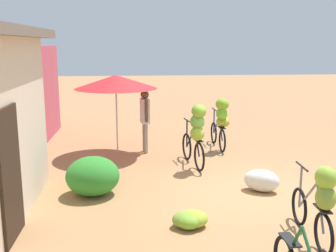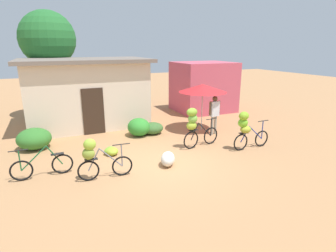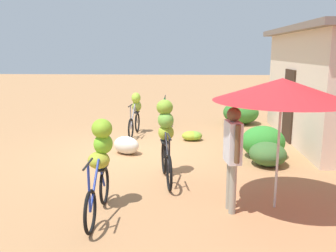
% 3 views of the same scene
% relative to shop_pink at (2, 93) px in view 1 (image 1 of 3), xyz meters
% --- Properties ---
extents(ground_plane, '(60.00, 60.00, 0.00)m').
position_rel_shop_pink_xyz_m(ground_plane, '(-5.18, -6.18, -1.41)').
color(ground_plane, '#AE7B4F').
extents(shop_pink, '(3.20, 2.80, 2.82)m').
position_rel_shop_pink_xyz_m(shop_pink, '(0.00, 0.00, 0.00)').
color(shop_pink, '#C74E62').
rests_on(shop_pink, ground).
extents(hedge_bush_front_right, '(0.95, 1.03, 0.76)m').
position_rel_shop_pink_xyz_m(hedge_bush_front_right, '(-4.98, -3.15, -1.03)').
color(hedge_bush_front_right, '#31892E').
rests_on(hedge_bush_front_right, ground).
extents(hedge_bush_mid, '(0.94, 0.82, 0.51)m').
position_rel_shop_pink_xyz_m(hedge_bush_mid, '(-4.37, -3.16, -1.15)').
color(hedge_bush_mid, '#3B662F').
rests_on(hedge_bush_mid, ground).
extents(market_umbrella, '(2.12, 2.12, 2.10)m').
position_rel_shop_pink_xyz_m(market_umbrella, '(-2.12, -3.51, 0.51)').
color(market_umbrella, beige).
rests_on(market_umbrella, ground).
extents(bicycle_near_pile, '(1.57, 0.36, 1.25)m').
position_rel_shop_pink_xyz_m(bicycle_near_pile, '(-7.32, -6.55, -0.70)').
color(bicycle_near_pile, black).
rests_on(bicycle_near_pile, ground).
extents(bicycle_center_loaded, '(1.63, 0.43, 1.55)m').
position_rel_shop_pink_xyz_m(bicycle_center_loaded, '(-3.52, -5.38, -0.49)').
color(bicycle_center_loaded, black).
rests_on(bicycle_center_loaded, ground).
extents(bicycle_by_shop, '(1.63, 0.49, 1.45)m').
position_rel_shop_pink_xyz_m(bicycle_by_shop, '(-1.91, -6.31, -0.55)').
color(bicycle_by_shop, black).
rests_on(bicycle_by_shop, ground).
extents(banana_pile_on_ground, '(0.62, 0.64, 0.26)m').
position_rel_shop_pink_xyz_m(banana_pile_on_ground, '(-6.54, -4.81, -1.28)').
color(banana_pile_on_ground, '#7CB231').
rests_on(banana_pile_on_ground, ground).
extents(produce_sack, '(0.72, 0.83, 0.44)m').
position_rel_shop_pink_xyz_m(produce_sack, '(-5.08, -6.46, -1.19)').
color(produce_sack, silver).
rests_on(produce_sack, ground).
extents(person_vendor, '(0.57, 0.26, 1.67)m').
position_rel_shop_pink_xyz_m(person_vendor, '(-1.95, -4.25, -0.38)').
color(person_vendor, gray).
rests_on(person_vendor, ground).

